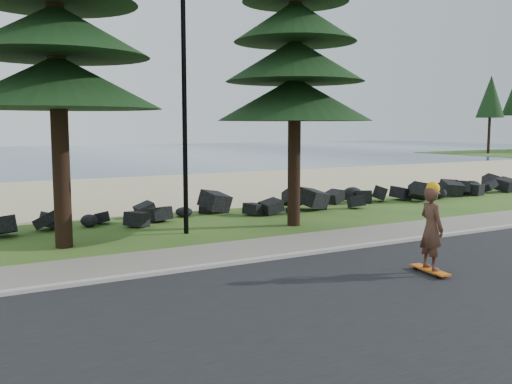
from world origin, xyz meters
TOP-DOWN VIEW (x-y plane):
  - ground at (0.00, 0.00)m, footprint 160.00×160.00m
  - road at (0.00, -4.50)m, footprint 160.00×7.00m
  - kerb at (0.00, -0.90)m, footprint 160.00×0.20m
  - sidewalk at (0.00, 0.20)m, footprint 160.00×2.00m
  - beach_sand at (0.00, 14.50)m, footprint 160.00×15.00m
  - ocean at (0.00, 51.00)m, footprint 160.00×58.00m
  - seawall_boulders at (0.00, 5.60)m, footprint 60.00×2.40m
  - lamp_post at (0.00, 3.20)m, footprint 0.25×0.14m
  - skateboarder at (2.74, -3.67)m, footprint 0.51×1.08m

SIDE VIEW (x-z plane):
  - ground at x=0.00m, z-range 0.00..0.00m
  - seawall_boulders at x=0.00m, z-range -0.55..0.55m
  - ocean at x=0.00m, z-range 0.00..0.01m
  - beach_sand at x=0.00m, z-range 0.00..0.01m
  - road at x=0.00m, z-range 0.00..0.02m
  - sidewalk at x=0.00m, z-range 0.00..0.08m
  - kerb at x=0.00m, z-range 0.00..0.10m
  - skateboarder at x=2.74m, z-range 0.01..1.98m
  - lamp_post at x=0.00m, z-range 0.06..8.20m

